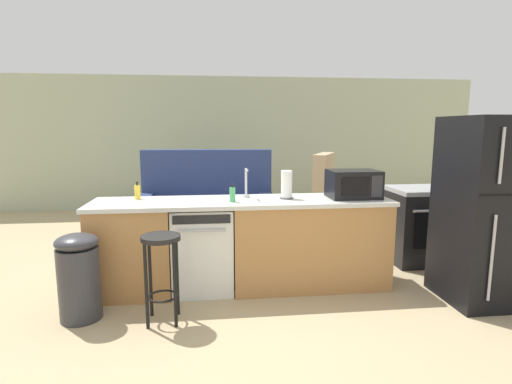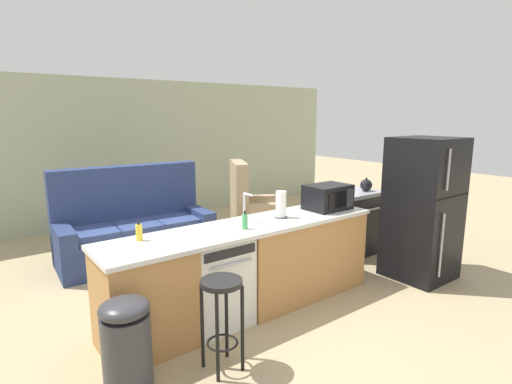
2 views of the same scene
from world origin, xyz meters
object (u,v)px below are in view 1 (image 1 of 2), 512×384
(stove_range, at_px, (422,225))
(microwave, at_px, (353,184))
(dishwasher, at_px, (203,248))
(couch, at_px, (207,208))
(armchair, at_px, (335,207))
(dish_soap_bottle, at_px, (137,192))
(kettle, at_px, (444,182))
(refrigerator, at_px, (487,211))
(paper_towel_roll, at_px, (287,185))
(bar_stool, at_px, (161,260))
(soap_bottle, at_px, (232,194))
(trash_bin, at_px, (79,276))

(stove_range, bearing_deg, microwave, -152.92)
(dishwasher, relative_size, couch, 0.41)
(dishwasher, height_order, armchair, armchair)
(dish_soap_bottle, height_order, kettle, kettle)
(refrigerator, height_order, kettle, refrigerator)
(paper_towel_roll, bearing_deg, bar_stool, -149.80)
(dishwasher, xyz_separation_m, refrigerator, (2.60, -0.55, 0.43))
(dishwasher, height_order, stove_range, stove_range)
(dishwasher, relative_size, paper_towel_roll, 2.98)
(microwave, xyz_separation_m, soap_bottle, (-1.23, -0.10, -0.07))
(dish_soap_bottle, height_order, trash_bin, dish_soap_bottle)
(soap_bottle, relative_size, armchair, 0.15)
(stove_range, bearing_deg, bar_stool, -157.59)
(dishwasher, xyz_separation_m, soap_bottle, (0.29, -0.10, 0.55))
(soap_bottle, relative_size, dish_soap_bottle, 1.00)
(dish_soap_bottle, height_order, armchair, armchair)
(stove_range, xyz_separation_m, soap_bottle, (-2.31, -0.65, 0.52))
(paper_towel_roll, distance_m, kettle, 1.97)
(couch, bearing_deg, paper_towel_roll, -69.39)
(soap_bottle, height_order, dish_soap_bottle, same)
(refrigerator, bearing_deg, kettle, 80.15)
(stove_range, relative_size, armchair, 0.75)
(dishwasher, distance_m, refrigerator, 2.69)
(stove_range, height_order, armchair, armchair)
(refrigerator, xyz_separation_m, microwave, (-1.07, 0.55, 0.19))
(refrigerator, bearing_deg, stove_range, 89.99)
(soap_bottle, relative_size, kettle, 0.86)
(microwave, bearing_deg, kettle, 18.83)
(microwave, xyz_separation_m, couch, (-1.50, 2.19, -0.65))
(couch, bearing_deg, trash_bin, -111.12)
(dish_soap_bottle, bearing_deg, paper_towel_roll, -5.41)
(soap_bottle, height_order, armchair, armchair)
(kettle, distance_m, trash_bin, 3.95)
(microwave, relative_size, paper_towel_roll, 1.77)
(microwave, xyz_separation_m, paper_towel_roll, (-0.68, 0.02, -0.00))
(paper_towel_roll, distance_m, bar_stool, 1.44)
(refrigerator, xyz_separation_m, soap_bottle, (-2.31, 0.45, 0.12))
(soap_bottle, xyz_separation_m, trash_bin, (-1.31, -0.43, -0.59))
(dishwasher, height_order, microwave, microwave)
(refrigerator, height_order, trash_bin, refrigerator)
(stove_range, distance_m, dish_soap_bottle, 3.30)
(paper_towel_roll, height_order, couch, couch)
(microwave, xyz_separation_m, bar_stool, (-1.85, -0.66, -0.50))
(bar_stool, bearing_deg, refrigerator, 2.11)
(paper_towel_roll, distance_m, couch, 2.40)
(dish_soap_bottle, bearing_deg, refrigerator, -12.40)
(microwave, relative_size, bar_stool, 0.68)
(kettle, relative_size, couch, 0.10)
(stove_range, relative_size, microwave, 1.80)
(microwave, height_order, dish_soap_bottle, microwave)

